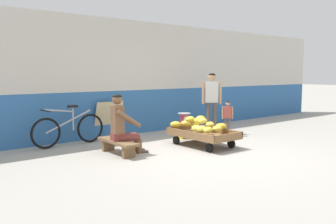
% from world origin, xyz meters
% --- Properties ---
extents(ground_plane, '(80.00, 80.00, 0.00)m').
position_xyz_m(ground_plane, '(0.00, 0.00, 0.00)').
color(ground_plane, '#A39E93').
extents(back_wall, '(16.00, 0.30, 2.82)m').
position_xyz_m(back_wall, '(0.00, 3.04, 1.41)').
color(back_wall, '#2D609E').
rests_on(back_wall, ground).
extents(banana_cart, '(0.86, 1.45, 0.36)m').
position_xyz_m(banana_cart, '(0.42, 0.69, 0.24)').
color(banana_cart, brown).
rests_on(banana_cart, ground).
extents(banana_pile, '(0.88, 1.27, 0.26)m').
position_xyz_m(banana_pile, '(0.37, 0.74, 0.46)').
color(banana_pile, yellow).
rests_on(banana_pile, banana_cart).
extents(low_bench, '(0.33, 1.11, 0.27)m').
position_xyz_m(low_bench, '(-1.36, 1.19, 0.20)').
color(low_bench, brown).
rests_on(low_bench, ground).
extents(vendor_seated, '(0.73, 0.58, 1.14)m').
position_xyz_m(vendor_seated, '(-1.27, 1.17, 0.57)').
color(vendor_seated, brown).
rests_on(vendor_seated, ground).
extents(plastic_crate, '(0.36, 0.28, 0.30)m').
position_xyz_m(plastic_crate, '(0.78, 1.69, 0.15)').
color(plastic_crate, gold).
rests_on(plastic_crate, ground).
extents(weighing_scale, '(0.30, 0.30, 0.29)m').
position_xyz_m(weighing_scale, '(0.78, 1.69, 0.45)').
color(weighing_scale, '#28282D').
rests_on(weighing_scale, plastic_crate).
extents(bicycle_near_left, '(1.66, 0.48, 0.86)m').
position_xyz_m(bicycle_near_left, '(-1.73, 2.55, 0.35)').
color(bicycle_near_left, black).
rests_on(bicycle_near_left, ground).
extents(sign_board, '(0.70, 0.28, 0.87)m').
position_xyz_m(sign_board, '(-0.60, 2.87, 0.43)').
color(sign_board, '#C6B289').
rests_on(sign_board, ground).
extents(customer_adult, '(0.37, 0.37, 1.53)m').
position_xyz_m(customer_adult, '(1.67, 1.66, 0.95)').
color(customer_adult, brown).
rests_on(customer_adult, ground).
extents(customer_child, '(0.21, 0.20, 0.85)m').
position_xyz_m(customer_child, '(1.75, 1.20, 0.53)').
color(customer_child, brown).
rests_on(customer_child, ground).
extents(shopping_bag, '(0.18, 0.12, 0.24)m').
position_xyz_m(shopping_bag, '(1.03, 1.27, 0.12)').
color(shopping_bag, '#3370B7').
rests_on(shopping_bag, ground).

